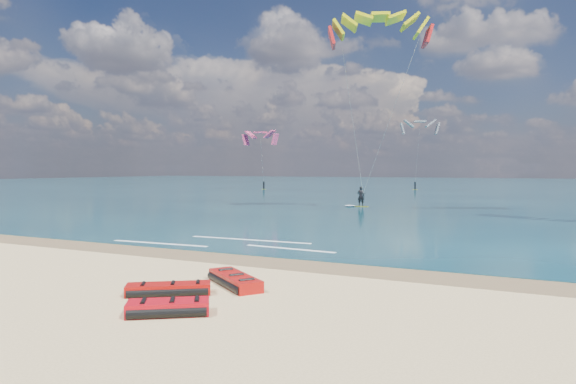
% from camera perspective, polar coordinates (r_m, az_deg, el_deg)
% --- Properties ---
extents(ground, '(320.00, 320.00, 0.00)m').
position_cam_1_polar(ground, '(57.24, 11.23, -1.25)').
color(ground, tan).
rests_on(ground, ground).
extents(wet_sand_strip, '(320.00, 2.40, 0.01)m').
position_cam_1_polar(wet_sand_strip, '(23.54, -12.24, -6.74)').
color(wet_sand_strip, brown).
rests_on(wet_sand_strip, ground).
extents(sea, '(320.00, 200.00, 0.04)m').
position_cam_1_polar(sea, '(120.20, 18.93, 0.66)').
color(sea, '#0B303E').
rests_on(sea, ground).
extents(packed_kite_left, '(2.83, 2.41, 0.39)m').
position_cam_1_polar(packed_kite_left, '(16.21, -13.12, -11.03)').
color(packed_kite_left, '#B70D09').
rests_on(packed_kite_left, ground).
extents(packed_kite_mid, '(3.09, 2.71, 0.43)m').
position_cam_1_polar(packed_kite_mid, '(17.01, -5.93, -10.32)').
color(packed_kite_mid, '#BA100C').
rests_on(packed_kite_mid, ground).
extents(packed_kite_right, '(2.57, 2.27, 0.43)m').
position_cam_1_polar(packed_kite_right, '(14.09, -13.16, -13.12)').
color(packed_kite_right, red).
rests_on(packed_kite_right, ground).
extents(kitesurfer_main, '(11.06, 8.87, 18.42)m').
position_cam_1_polar(kitesurfer_main, '(48.10, 9.11, 9.42)').
color(kitesurfer_main, '#BFC617').
rests_on(kitesurfer_main, sea).
extents(shoreline_foam, '(11.82, 3.62, 0.01)m').
position_cam_1_polar(shoreline_foam, '(26.14, -6.39, -5.67)').
color(shoreline_foam, white).
rests_on(shoreline_foam, ground).
extents(distant_kites, '(66.68, 12.68, 12.31)m').
position_cam_1_polar(distant_kites, '(86.10, 17.37, 3.78)').
color(distant_kites, gray).
rests_on(distant_kites, ground).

